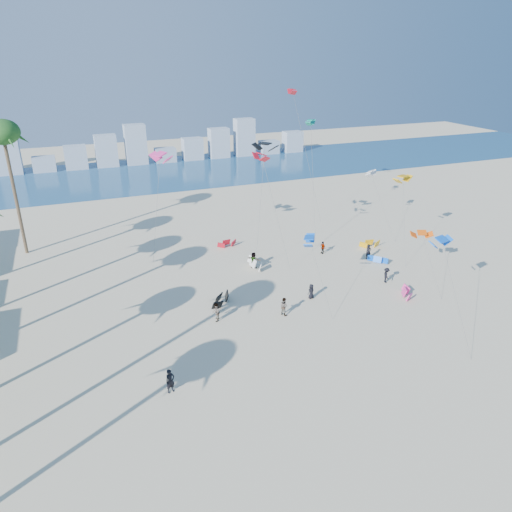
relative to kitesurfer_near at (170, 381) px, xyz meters
name	(u,v)px	position (x,y,z in m)	size (l,w,h in m)	color
ground	(300,404)	(8.21, -4.62, -0.96)	(220.00, 220.00, 0.00)	beige
ocean	(138,175)	(8.21, 67.38, -0.96)	(220.00, 220.00, 0.00)	navy
kitesurfer_near	(170,381)	(0.00, 0.00, 0.00)	(0.70, 0.46, 1.93)	black
kitesurfer_mid	(284,306)	(12.34, 7.14, -0.08)	(0.86, 0.67, 1.76)	gray
kitesurfers_far	(298,273)	(16.80, 13.28, -0.09)	(21.97, 11.48, 1.88)	black
grounded_kites	(298,267)	(17.90, 15.48, -0.51)	(25.28, 21.54, 1.02)	black
flying_kites	(299,165)	(19.29, 18.73, 10.33)	(31.20, 40.53, 18.49)	blue
distant_skyline	(124,151)	(7.02, 77.38, 2.12)	(85.00, 3.00, 8.40)	#9EADBF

